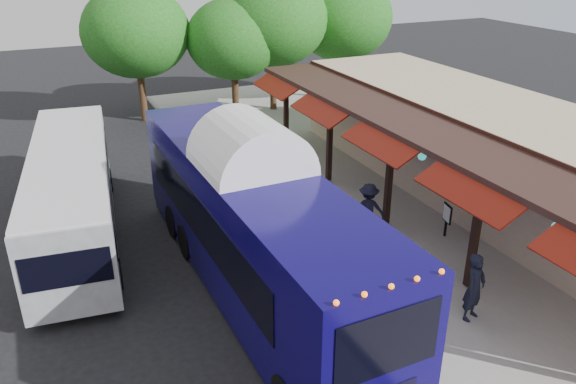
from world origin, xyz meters
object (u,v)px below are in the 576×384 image
sign_board (447,215)px  city_bus (73,189)px  ped_d (368,209)px  ped_a (475,287)px  coach_bus (253,221)px  ped_b (309,215)px  ped_c (315,236)px

sign_board → city_bus: bearing=165.4°
ped_d → sign_board: size_ratio=1.55×
ped_a → ped_d: (0.00, 4.89, -0.05)m
city_bus → sign_board: bearing=-20.4°
coach_bus → sign_board: 6.65m
city_bus → ped_b: (6.47, -3.90, -0.47)m
coach_bus → city_bus: 6.76m
ped_d → coach_bus: bearing=45.7°
ped_c → sign_board: bearing=168.6°
coach_bus → ped_a: size_ratio=6.80×
ped_c → coach_bus: bearing=3.3°
ped_a → ped_b: ped_b is taller
ped_a → ped_c: bearing=99.3°
ped_b → sign_board: 4.41m
coach_bus → ped_c: (2.05, 0.36, -1.12)m
ped_c → sign_board: (4.49, -0.37, -0.09)m
ped_c → ped_d: size_ratio=0.97×
coach_bus → city_bus: coach_bus is taller
city_bus → ped_c: size_ratio=6.44×
ped_d → sign_board: 2.48m
city_bus → sign_board: (10.61, -5.38, -0.67)m
coach_bus → ped_a: (4.38, -3.69, -1.05)m
ped_c → city_bus: bearing=-45.9°
ped_b → ped_c: (-0.34, -1.11, -0.11)m
ped_a → ped_d: 4.89m
coach_bus → ped_b: 2.98m
ped_a → sign_board: (2.16, 3.68, -0.16)m
ped_b → coach_bus: bearing=31.6°
ped_a → ped_d: size_ratio=1.06×
ped_b → ped_c: ped_b is taller
ped_b → ped_d: 2.00m
ped_a → ped_c: 4.67m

